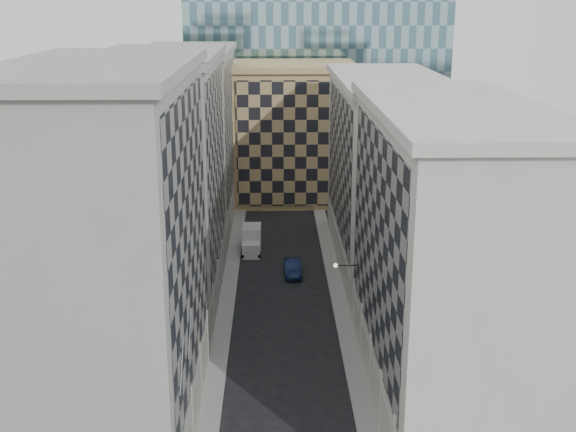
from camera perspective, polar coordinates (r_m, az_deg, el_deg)
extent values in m
cube|color=gray|center=(67.04, -4.90, -7.05)|extent=(1.50, 100.00, 0.15)
cube|color=gray|center=(67.17, 4.14, -6.98)|extent=(1.50, 100.00, 0.15)
cube|color=gray|center=(46.11, -13.86, -3.50)|extent=(10.00, 22.00, 23.00)
cube|color=gray|center=(44.79, -7.89, -1.73)|extent=(0.25, 19.36, 18.00)
cube|color=gray|center=(49.59, -7.44, -14.32)|extent=(0.45, 21.12, 3.20)
cube|color=gray|center=(43.55, -14.96, 11.29)|extent=(10.80, 22.80, 0.70)
cylinder|color=gray|center=(46.97, -8.02, -15.42)|extent=(0.90, 0.90, 4.40)
cylinder|color=gray|center=(51.67, -7.32, -12.18)|extent=(0.90, 0.90, 4.40)
cylinder|color=gray|center=(56.52, -6.75, -9.48)|extent=(0.90, 0.90, 4.40)
cube|color=gray|center=(66.95, -9.90, 2.62)|extent=(10.00, 22.00, 22.00)
cube|color=gray|center=(66.04, -5.76, 3.93)|extent=(0.25, 19.36, 17.00)
cube|color=gray|center=(69.28, -5.57, -4.90)|extent=(0.45, 21.12, 3.20)
cube|color=gray|center=(65.16, -10.40, 12.34)|extent=(10.80, 22.80, 0.70)
cylinder|color=gray|center=(61.48, -6.28, -7.21)|extent=(0.90, 0.90, 4.40)
cylinder|color=gray|center=(66.52, -5.88, -5.29)|extent=(0.90, 0.90, 4.40)
cylinder|color=gray|center=(71.63, -5.54, -3.64)|extent=(0.90, 0.90, 4.40)
cylinder|color=gray|center=(76.80, -5.25, -2.21)|extent=(0.90, 0.90, 4.40)
cube|color=gray|center=(88.36, -7.82, 5.80)|extent=(10.00, 22.00, 21.00)
cube|color=gray|center=(87.66, -4.67, 6.81)|extent=(0.25, 19.36, 16.00)
cube|color=gray|center=(90.04, -4.57, 0.28)|extent=(0.45, 21.12, 3.20)
cube|color=gray|center=(86.97, -8.11, 12.84)|extent=(10.80, 22.80, 0.70)
cylinder|color=gray|center=(82.00, -5.00, -0.95)|extent=(0.90, 0.90, 4.40)
cylinder|color=gray|center=(87.25, -4.77, 0.15)|extent=(0.90, 0.90, 4.40)
cylinder|color=gray|center=(92.52, -4.57, 1.12)|extent=(0.90, 0.90, 4.40)
cylinder|color=gray|center=(97.82, -4.40, 1.99)|extent=(0.90, 0.90, 4.40)
cube|color=#BBB5AC|center=(50.67, 12.43, -3.35)|extent=(10.00, 26.00, 20.00)
cube|color=gray|center=(49.25, 7.01, -1.81)|extent=(0.25, 22.88, 15.00)
cube|color=#BBB5AC|center=(53.24, 6.71, -11.96)|extent=(0.45, 24.96, 3.20)
cube|color=#BBB5AC|center=(48.17, 13.20, 8.29)|extent=(10.80, 26.80, 0.70)
cylinder|color=#BBB5AC|center=(48.51, 7.76, -14.28)|extent=(0.90, 0.90, 4.40)
cylinder|color=#BBB5AC|center=(52.97, 6.90, -11.39)|extent=(0.90, 0.90, 4.40)
cylinder|color=#BBB5AC|center=(57.56, 6.19, -8.95)|extent=(0.90, 0.90, 4.40)
cylinder|color=#BBB5AC|center=(62.25, 5.59, -6.88)|extent=(0.90, 0.90, 4.40)
cube|color=#BBB5AC|center=(76.21, 7.79, 3.28)|extent=(10.00, 28.00, 19.00)
cube|color=gray|center=(75.27, 4.15, 4.39)|extent=(0.25, 24.64, 14.00)
cube|color=#BBB5AC|center=(77.83, 4.06, -2.38)|extent=(0.45, 26.88, 3.20)
cube|color=#BBB5AC|center=(74.55, 8.09, 10.66)|extent=(10.80, 28.80, 0.70)
cube|color=tan|center=(100.87, 0.43, 6.45)|extent=(16.00, 14.00, 18.00)
cube|color=tan|center=(93.90, 0.55, 5.67)|extent=(15.20, 0.25, 16.50)
cube|color=tan|center=(99.61, 0.44, 11.78)|extent=(16.80, 14.80, 0.80)
cube|color=#292520|center=(113.95, -0.79, 10.19)|extent=(6.00, 6.00, 28.00)
cylinder|color=gray|center=(40.36, -8.40, -11.67)|extent=(0.10, 2.33, 2.33)
cylinder|color=gray|center=(43.89, -7.77, -9.18)|extent=(0.10, 2.33, 2.33)
cylinder|color=black|center=(59.32, 4.65, -3.90)|extent=(1.80, 0.08, 0.08)
sphere|color=#FFE5B2|center=(59.23, 3.78, -3.91)|extent=(0.36, 0.36, 0.36)
cube|color=silver|center=(79.01, -2.92, -2.67)|extent=(1.98, 2.15, 1.61)
cube|color=silver|center=(81.02, -2.87, -1.74)|extent=(2.07, 3.23, 2.77)
cylinder|color=black|center=(78.51, -3.59, -3.13)|extent=(0.27, 0.81, 0.80)
cylinder|color=black|center=(78.45, -2.28, -3.12)|extent=(0.27, 0.81, 0.80)
cylinder|color=black|center=(82.39, -3.46, -2.15)|extent=(0.27, 0.81, 0.80)
cylinder|color=black|center=(82.33, -2.22, -2.15)|extent=(0.27, 0.81, 0.80)
imported|color=#101C3D|center=(73.89, 0.35, -4.08)|extent=(1.78, 4.77, 1.56)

